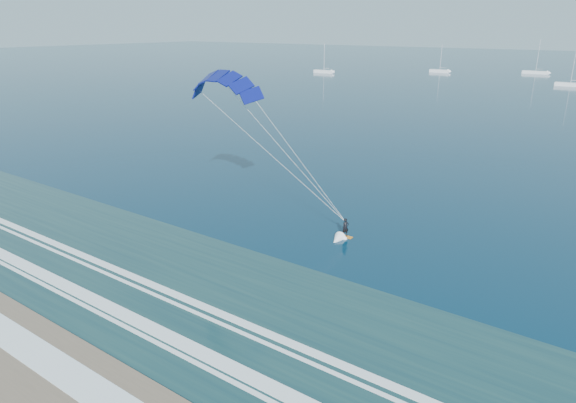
% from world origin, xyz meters
% --- Properties ---
extents(ground, '(900.00, 900.00, 0.00)m').
position_xyz_m(ground, '(0.00, 0.00, 0.00)').
color(ground, '#072D43').
rests_on(ground, ground).
extents(kitesurfer_rig, '(17.01, 7.25, 16.31)m').
position_xyz_m(kitesurfer_rig, '(3.26, 23.97, 8.40)').
color(kitesurfer_rig, orange).
rests_on(kitesurfer_rig, ground).
extents(sailboat_0, '(8.91, 2.40, 12.09)m').
position_xyz_m(sailboat_0, '(-85.86, 174.19, 0.68)').
color(sailboat_0, white).
rests_on(sailboat_0, ground).
extents(sailboat_1, '(8.41, 2.40, 11.59)m').
position_xyz_m(sailboat_1, '(-47.52, 205.02, 0.68)').
color(sailboat_1, white).
rests_on(sailboat_1, ground).
extents(sailboat_2, '(10.14, 2.40, 13.47)m').
position_xyz_m(sailboat_2, '(-13.26, 221.61, 0.69)').
color(sailboat_2, white).
rests_on(sailboat_2, ground).
extents(sailboat_3, '(9.16, 2.40, 12.65)m').
position_xyz_m(sailboat_3, '(5.68, 179.47, 0.69)').
color(sailboat_3, white).
rests_on(sailboat_3, ground).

